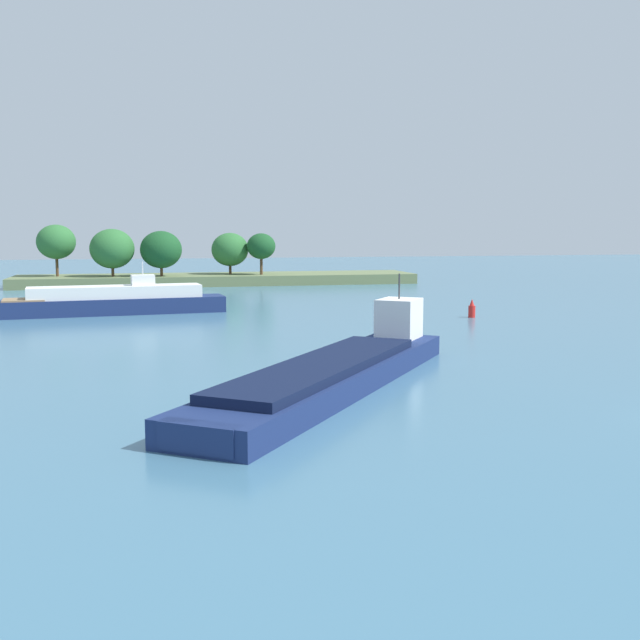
{
  "coord_description": "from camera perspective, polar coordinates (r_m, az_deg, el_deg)",
  "views": [
    {
      "loc": [
        -25.46,
        -30.36,
        9.2
      ],
      "look_at": [
        -11.05,
        34.29,
        1.2
      ],
      "focal_mm": 43.37,
      "sensor_mm": 36.0,
      "label": 1
    }
  ],
  "objects": [
    {
      "name": "treeline_island",
      "position": [
        124.9,
        -9.63,
        3.98
      ],
      "size": [
        63.44,
        12.38,
        9.56
      ],
      "color": "#66754C",
      "rests_on": "ground"
    },
    {
      "name": "cargo_barge",
      "position": [
        44.66,
        1.3,
        -3.68
      ],
      "size": [
        20.85,
        26.11,
        5.93
      ],
      "color": "navy",
      "rests_on": "ground"
    },
    {
      "name": "white_riverboat",
      "position": [
        84.79,
        -14.84,
        1.38
      ],
      "size": [
        23.19,
        6.58,
        5.5
      ],
      "color": "navy",
      "rests_on": "ground"
    },
    {
      "name": "channel_buoy_red",
      "position": [
        80.34,
        11.14,
        0.76
      ],
      "size": [
        0.7,
        0.7,
        1.9
      ],
      "color": "red",
      "rests_on": "ground"
    }
  ]
}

